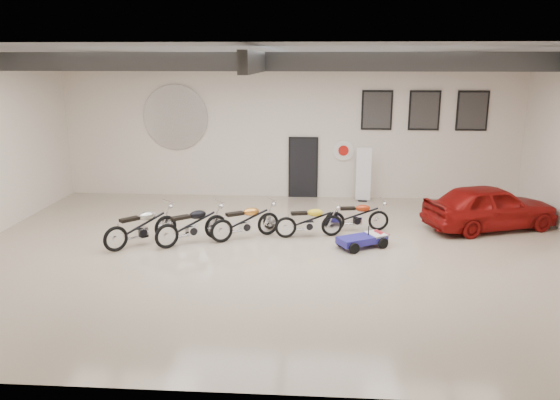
# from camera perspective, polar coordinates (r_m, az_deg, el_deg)

# --- Properties ---
(floor) EXTENTS (16.00, 12.00, 0.01)m
(floor) POSITION_cam_1_polar(r_m,az_deg,el_deg) (13.92, -0.34, -5.63)
(floor) COLOR tan
(floor) RESTS_ON ground
(ceiling) EXTENTS (16.00, 12.00, 0.01)m
(ceiling) POSITION_cam_1_polar(r_m,az_deg,el_deg) (13.07, -0.37, 15.42)
(ceiling) COLOR gray
(ceiling) RESTS_ON back_wall
(back_wall) EXTENTS (16.00, 0.02, 5.00)m
(back_wall) POSITION_cam_1_polar(r_m,az_deg,el_deg) (19.19, 0.98, 7.65)
(back_wall) COLOR silver
(back_wall) RESTS_ON floor
(ceiling_beams) EXTENTS (15.80, 11.80, 0.32)m
(ceiling_beams) POSITION_cam_1_polar(r_m,az_deg,el_deg) (13.07, -0.37, 14.33)
(ceiling_beams) COLOR #565A5D
(ceiling_beams) RESTS_ON ceiling
(door) EXTENTS (0.92, 0.08, 2.10)m
(door) POSITION_cam_1_polar(r_m,az_deg,el_deg) (19.35, 2.44, 3.35)
(door) COLOR black
(door) RESTS_ON back_wall
(logo_plaque) EXTENTS (2.30, 0.06, 1.16)m
(logo_plaque) POSITION_cam_1_polar(r_m,az_deg,el_deg) (19.72, -10.84, 8.46)
(logo_plaque) COLOR silver
(logo_plaque) RESTS_ON back_wall
(poster_left) EXTENTS (1.05, 0.08, 1.35)m
(poster_left) POSITION_cam_1_polar(r_m,az_deg,el_deg) (19.18, 10.09, 9.23)
(poster_left) COLOR black
(poster_left) RESTS_ON back_wall
(poster_mid) EXTENTS (1.05, 0.08, 1.35)m
(poster_mid) POSITION_cam_1_polar(r_m,az_deg,el_deg) (19.41, 14.85, 9.03)
(poster_mid) COLOR black
(poster_mid) RESTS_ON back_wall
(poster_right) EXTENTS (1.05, 0.08, 1.35)m
(poster_right) POSITION_cam_1_polar(r_m,az_deg,el_deg) (19.77, 19.46, 8.79)
(poster_right) COLOR black
(poster_right) RESTS_ON back_wall
(oil_sign) EXTENTS (0.72, 0.10, 0.72)m
(oil_sign) POSITION_cam_1_polar(r_m,az_deg,el_deg) (19.26, 6.64, 5.17)
(oil_sign) COLOR white
(oil_sign) RESTS_ON back_wall
(banner_stand) EXTENTS (0.53, 0.26, 1.88)m
(banner_stand) POSITION_cam_1_polar(r_m,az_deg,el_deg) (19.00, 8.73, 2.64)
(banner_stand) COLOR white
(banner_stand) RESTS_ON floor
(motorcycle_silver) EXTENTS (1.91, 1.94, 1.08)m
(motorcycle_silver) POSITION_cam_1_polar(r_m,az_deg,el_deg) (14.83, -14.32, -2.61)
(motorcycle_silver) COLOR silver
(motorcycle_silver) RESTS_ON floor
(motorcycle_black) EXTENTS (2.00, 1.79, 1.07)m
(motorcycle_black) POSITION_cam_1_polar(r_m,az_deg,el_deg) (14.72, -9.22, -2.50)
(motorcycle_black) COLOR silver
(motorcycle_black) RESTS_ON floor
(motorcycle_gold) EXTENTS (2.03, 1.58, 1.04)m
(motorcycle_gold) POSITION_cam_1_polar(r_m,az_deg,el_deg) (14.94, -3.65, -2.14)
(motorcycle_gold) COLOR silver
(motorcycle_gold) RESTS_ON floor
(motorcycle_yellow) EXTENTS (1.93, 0.94, 0.97)m
(motorcycle_yellow) POSITION_cam_1_polar(r_m,az_deg,el_deg) (15.08, 3.05, -2.12)
(motorcycle_yellow) COLOR silver
(motorcycle_yellow) RESTS_ON floor
(motorcycle_red) EXTENTS (1.89, 0.83, 0.95)m
(motorcycle_red) POSITION_cam_1_polar(r_m,az_deg,el_deg) (15.72, 8.03, -1.58)
(motorcycle_red) COLOR silver
(motorcycle_red) RESTS_ON floor
(go_kart) EXTENTS (1.74, 1.42, 0.58)m
(go_kart) POSITION_cam_1_polar(r_m,az_deg,el_deg) (14.52, 9.02, -3.75)
(go_kart) COLOR navy
(go_kart) RESTS_ON floor
(vintage_car) EXTENTS (2.76, 4.18, 1.32)m
(vintage_car) POSITION_cam_1_polar(r_m,az_deg,el_deg) (16.88, 21.10, -0.65)
(vintage_car) COLOR maroon
(vintage_car) RESTS_ON floor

